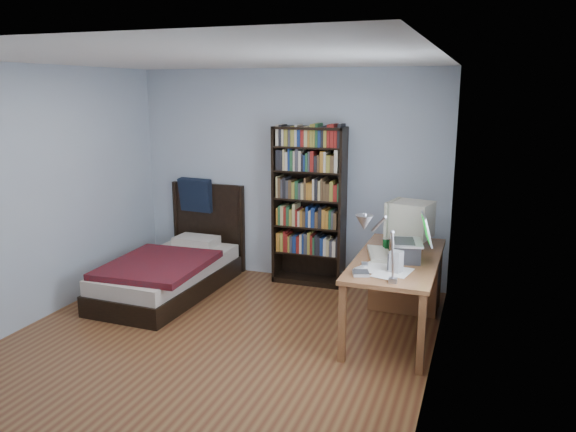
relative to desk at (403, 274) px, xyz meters
The scene contains 14 objects.
room 2.17m from the desk, 137.52° to the right, with size 4.20×4.24×2.50m.
desk is the anchor object (origin of this frame).
crt_monitor 0.57m from the desk, 17.18° to the left, with size 0.47×0.43×0.45m.
laptop 0.69m from the desk, 79.02° to the right, with size 0.42×0.41×0.44m.
desk_lamp 1.78m from the desk, 92.04° to the right, with size 0.25×0.56×0.66m.
keyboard 0.59m from the desk, 110.19° to the right, with size 0.19×0.49×0.03m, color #B5AF97.
speaker 0.99m from the desk, 86.73° to the right, with size 0.09×0.09×0.19m, color #99999C.
soda_can 0.48m from the desk, 118.36° to the right, with size 0.06×0.06×0.12m, color #073309.
mouse 0.36m from the desk, 105.66° to the right, with size 0.06×0.11×0.04m, color silver.
phone_silver 0.90m from the desk, 106.31° to the right, with size 0.05×0.11×0.02m, color silver.
phone_grey 1.02m from the desk, 105.66° to the right, with size 0.05×0.09×0.02m, color #99999C.
external_drive 1.14m from the desk, 101.45° to the right, with size 0.13×0.13×0.03m, color #99999C.
bookshelf 1.43m from the desk, 153.89° to the left, with size 0.83×0.30×1.85m.
bed 2.59m from the desk, behind, with size 1.05×2.02×1.16m.
Camera 1 is at (2.22, -4.16, 2.26)m, focal length 35.00 mm.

